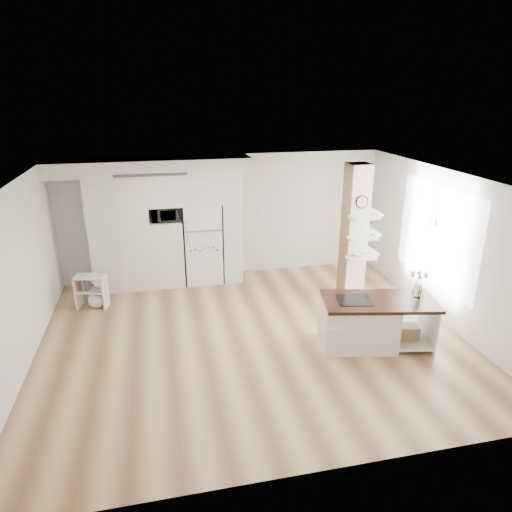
# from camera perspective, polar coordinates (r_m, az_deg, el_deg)

# --- Properties ---
(floor) EXTENTS (7.00, 6.00, 0.01)m
(floor) POSITION_cam_1_polar(r_m,az_deg,el_deg) (7.90, -0.49, -10.16)
(floor) COLOR tan
(floor) RESTS_ON ground
(room) EXTENTS (7.04, 6.04, 2.72)m
(room) POSITION_cam_1_polar(r_m,az_deg,el_deg) (7.15, -0.53, 2.80)
(room) COLOR white
(room) RESTS_ON ground
(cabinet_wall) EXTENTS (4.00, 0.71, 2.70)m
(cabinet_wall) POSITION_cam_1_polar(r_m,az_deg,el_deg) (9.67, -12.32, 4.79)
(cabinet_wall) COLOR silver
(cabinet_wall) RESTS_ON floor
(refrigerator) EXTENTS (0.78, 0.69, 1.75)m
(refrigerator) POSITION_cam_1_polar(r_m,az_deg,el_deg) (9.90, -6.71, 1.67)
(refrigerator) COLOR white
(refrigerator) RESTS_ON floor
(column) EXTENTS (0.69, 0.90, 2.70)m
(column) POSITION_cam_1_polar(r_m,az_deg,el_deg) (9.07, 12.84, 2.72)
(column) COLOR silver
(column) RESTS_ON floor
(window) EXTENTS (0.00, 2.40, 2.40)m
(window) POSITION_cam_1_polar(r_m,az_deg,el_deg) (8.87, 21.63, 2.41)
(window) COLOR white
(window) RESTS_ON room
(pendant_light) EXTENTS (0.12, 0.12, 0.10)m
(pendant_light) POSITION_cam_1_polar(r_m,az_deg,el_deg) (7.73, 11.71, 5.74)
(pendant_light) COLOR white
(pendant_light) RESTS_ON room
(kitchen_island) EXTENTS (1.93, 1.19, 1.38)m
(kitchen_island) POSITION_cam_1_polar(r_m,az_deg,el_deg) (7.72, 13.52, -7.92)
(kitchen_island) COLOR silver
(kitchen_island) RESTS_ON floor
(bookshelf) EXTENTS (0.62, 0.44, 0.66)m
(bookshelf) POSITION_cam_1_polar(r_m,az_deg,el_deg) (9.34, -19.68, -4.44)
(bookshelf) COLOR silver
(bookshelf) RESTS_ON floor
(floor_plant_a) EXTENTS (0.35, 0.32, 0.53)m
(floor_plant_a) POSITION_cam_1_polar(r_m,az_deg,el_deg) (8.15, 13.64, -7.64)
(floor_plant_a) COLOR #2E7330
(floor_plant_a) RESTS_ON floor
(floor_plant_b) EXTENTS (0.27, 0.27, 0.42)m
(floor_plant_b) POSITION_cam_1_polar(r_m,az_deg,el_deg) (10.04, 12.66, -2.48)
(floor_plant_b) COLOR #2E7330
(floor_plant_b) RESTS_ON floor
(microwave) EXTENTS (0.54, 0.37, 0.30)m
(microwave) POSITION_cam_1_polar(r_m,az_deg,el_deg) (9.61, -11.31, 5.17)
(microwave) COLOR #2D2D2D
(microwave) RESTS_ON cabinet_wall
(shelf_plant) EXTENTS (0.27, 0.23, 0.30)m
(shelf_plant) POSITION_cam_1_polar(r_m,az_deg,el_deg) (9.27, 13.90, 4.13)
(shelf_plant) COLOR #2E7330
(shelf_plant) RESTS_ON column
(decor_bowl) EXTENTS (0.22, 0.22, 0.05)m
(decor_bowl) POSITION_cam_1_polar(r_m,az_deg,el_deg) (8.95, 12.82, 0.12)
(decor_bowl) COLOR white
(decor_bowl) RESTS_ON column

